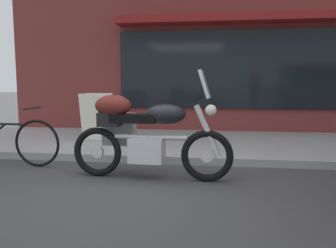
% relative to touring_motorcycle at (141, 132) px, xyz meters
% --- Properties ---
extents(ground_plane, '(80.00, 80.00, 0.00)m').
position_rel_touring_motorcycle_xyz_m(ground_plane, '(-0.07, -0.62, -0.61)').
color(ground_plane, '#3C3C3C').
extents(touring_motorcycle, '(2.12, 0.72, 1.41)m').
position_rel_touring_motorcycle_xyz_m(touring_motorcycle, '(0.00, 0.00, 0.00)').
color(touring_motorcycle, black).
rests_on(touring_motorcycle, ground_plane).
extents(parked_bicycle, '(1.74, 0.48, 0.94)m').
position_rel_touring_motorcycle_xyz_m(parked_bicycle, '(-2.19, 0.38, -0.23)').
color(parked_bicycle, black).
rests_on(parked_bicycle, ground_plane).
extents(sandwich_board_sign, '(0.55, 0.41, 0.92)m').
position_rel_touring_motorcycle_xyz_m(sandwich_board_sign, '(-1.36, 2.08, -0.03)').
color(sandwich_board_sign, silver).
rests_on(sandwich_board_sign, sidewalk_curb).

